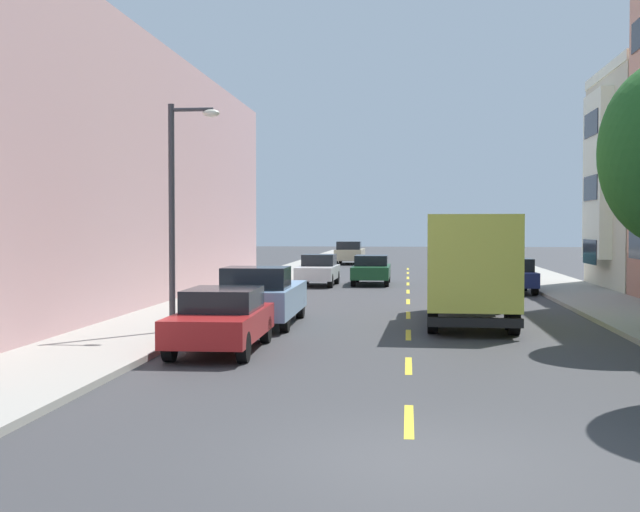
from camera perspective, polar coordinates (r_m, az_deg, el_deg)
The scene contains 14 objects.
ground_plane at distance 40.63m, azimuth 5.89°, elevation -2.06°, with size 160.00×160.00×0.00m, color #38383A.
sidewalk_left at distance 39.27m, azimuth -4.53°, elevation -2.09°, with size 3.20×120.00×0.14m, color #A39E93.
sidewalk_right at distance 39.28m, azimuth 16.31°, elevation -2.16°, with size 3.20×120.00×0.14m, color #A39E93.
lane_centerline_dashes at distance 35.14m, azimuth 5.89°, elevation -2.68°, with size 0.14×47.20×0.01m.
apartment_block_opposite at distance 33.50m, azimuth -18.31°, elevation 5.01°, with size 10.00×36.00×9.37m, color #CC9E9E.
street_lamp at distance 22.39m, azimuth -9.44°, elevation 3.85°, with size 1.35×0.28×5.87m.
delivery_box_truck at distance 25.51m, azimuth 9.95°, elevation -0.35°, with size 2.64×7.93×3.17m.
parked_sedan_red at distance 19.71m, azimuth -6.58°, elevation -4.17°, with size 1.86×4.53×1.43m.
parked_pickup_sky at distance 24.79m, azimuth -3.90°, elevation -2.72°, with size 2.05×5.32×1.73m.
parked_hatchback_navy at distance 37.48m, azimuth 12.67°, elevation -1.28°, with size 1.84×4.04×1.50m.
parked_pickup_champagne at distance 64.74m, azimuth 2.01°, elevation 0.19°, with size 2.04×5.31×1.73m.
parked_pickup_teal at distance 57.83m, azimuth 10.30°, elevation -0.06°, with size 2.11×5.34×1.73m.
parked_hatchback_white at distance 41.16m, azimuth -0.12°, elevation -0.94°, with size 1.84×4.04×1.50m.
moving_forest_sedan at distance 42.16m, azimuth 3.44°, elevation -0.88°, with size 1.80×4.50×1.43m.
Camera 1 is at (-0.03, -10.53, 2.86)m, focal length 47.98 mm.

